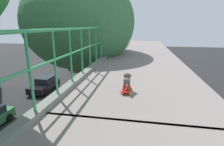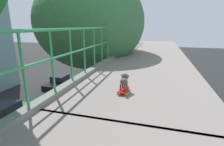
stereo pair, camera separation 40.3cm
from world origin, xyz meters
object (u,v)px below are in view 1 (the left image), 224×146
Objects in this scene: car_grey_fifth at (63,100)px; car_black_sixth at (44,85)px; car_blue_seventh at (88,76)px; toy_skateboard at (127,89)px; small_dog at (127,79)px; city_bus at (85,54)px.

car_grey_fifth is 1.09× the size of car_black_sixth.
toy_skateboard is at bearing -69.05° from car_blue_seventh.
small_dog reaches higher than car_grey_fifth.
car_grey_fifth is 0.40× the size of city_bus.
small_dog reaches higher than car_black_sixth.
car_black_sixth is 17.01m from toy_skateboard.
car_grey_fifth is 9.91× the size of toy_skateboard.
car_black_sixth is 17.05m from small_dog.
small_dog is (0.00, 0.04, 0.21)m from toy_skateboard.
car_blue_seventh is at bearing 46.58° from car_black_sixth.
car_grey_fifth is 12.41m from toy_skateboard.
car_blue_seventh is 11.17m from city_bus.
car_blue_seventh is 0.40× the size of city_bus.
car_blue_seventh is at bearing -69.65° from city_bus.
city_bus is (-3.86, 10.42, 1.16)m from car_blue_seventh.
small_dog is at bearing 88.10° from toy_skateboard.
car_grey_fifth is at bearing 124.20° from small_dog.
car_grey_fifth is at bearing -41.74° from car_black_sixth.
city_bus is 29.22m from small_dog.
small_dog is (10.11, -12.71, 5.18)m from car_black_sixth.
small_dog is at bearing -69.25° from city_bus.
car_grey_fifth is 7.29m from car_blue_seventh.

